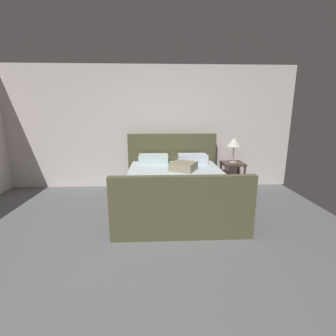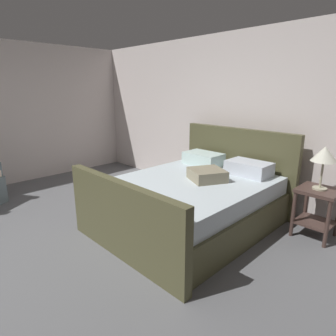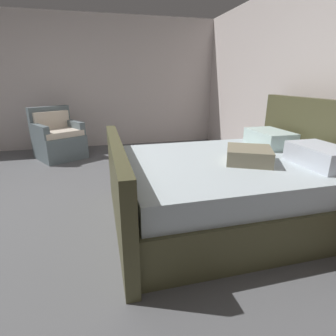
# 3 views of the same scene
# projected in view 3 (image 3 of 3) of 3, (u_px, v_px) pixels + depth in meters

# --- Properties ---
(ground_plane) EXTENTS (6.00, 6.79, 0.02)m
(ground_plane) POSITION_uv_depth(u_px,v_px,m) (14.00, 219.00, 2.74)
(ground_plane) COLOR slate
(wall_back) EXTENTS (6.12, 0.12, 2.55)m
(wall_back) POSITION_uv_depth(u_px,v_px,m) (314.00, 87.00, 3.13)
(wall_back) COLOR silver
(wall_back) RESTS_ON ground
(wall_side_left) EXTENTS (0.12, 6.91, 2.55)m
(wall_side_left) POSITION_uv_depth(u_px,v_px,m) (48.00, 84.00, 5.14)
(wall_side_left) COLOR silver
(wall_side_left) RESTS_ON ground
(bed) EXTENTS (1.84, 2.24, 1.17)m
(bed) POSITION_uv_depth(u_px,v_px,m) (229.00, 184.00, 2.69)
(bed) COLOR brown
(bed) RESTS_ON ground
(armchair) EXTENTS (0.99, 0.99, 0.90)m
(armchair) POSITION_uv_depth(u_px,v_px,m) (58.00, 139.00, 4.74)
(armchair) COLOR slate
(armchair) RESTS_ON ground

